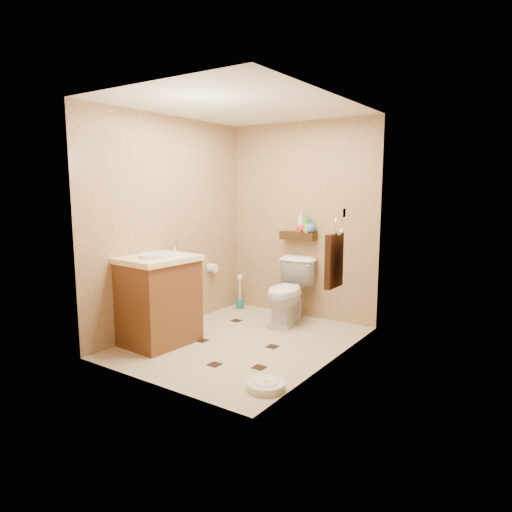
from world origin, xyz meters
The scene contains 20 objects.
ground centered at (0.00, 0.00, 0.00)m, with size 2.50×2.50×0.00m, color tan.
wall_back centered at (0.00, 1.25, 1.20)m, with size 2.00×0.04×2.40m, color tan.
wall_front centered at (0.00, -1.25, 1.20)m, with size 2.00×0.04×2.40m, color tan.
wall_left centered at (-1.00, 0.00, 1.20)m, with size 0.04×2.50×2.40m, color tan.
wall_right centered at (1.00, 0.00, 1.20)m, with size 0.04×2.50×2.40m, color tan.
ceiling centered at (0.00, 0.00, 2.40)m, with size 2.00×2.50×0.02m, color silver.
wall_shelf centered at (0.00, 1.17, 1.02)m, with size 0.46×0.14×0.10m, color #3A230F.
floor_accents centered at (0.03, -0.02, 0.00)m, with size 1.15×1.35×0.01m.
toilet centered at (0.07, 0.83, 0.39)m, with size 0.43×0.76×0.77m, color white.
vanity centered at (-0.70, -0.51, 0.47)m, with size 0.66×0.78×1.06m.
bathroom_scale centered at (0.82, -0.80, 0.03)m, with size 0.37×0.37×0.06m.
toilet_brush centered at (-0.82, 1.07, 0.16)m, with size 0.11×0.11×0.46m.
towel_ring centered at (0.91, 0.25, 0.95)m, with size 0.12×0.30×0.76m.
toilet_paper centered at (-0.94, 0.65, 0.60)m, with size 0.12×0.11×0.12m.
bottle_a centered at (0.04, 1.17, 1.19)m, with size 0.09×0.09×0.24m, color silver.
bottle_b centered at (0.04, 1.17, 1.14)m, with size 0.07×0.07×0.15m, color #F3FF35.
bottle_c centered at (0.04, 1.17, 1.15)m, with size 0.12×0.12×0.16m, color #EA1B48.
bottle_d centered at (0.11, 1.17, 1.18)m, with size 0.09×0.09×0.23m, color green.
bottle_e centered at (0.13, 1.17, 1.15)m, with size 0.07×0.07×0.16m, color #FFD254.
bottle_f centered at (0.17, 1.17, 1.15)m, with size 0.12×0.12×0.15m, color #4666B0.
Camera 1 is at (2.72, -3.73, 1.63)m, focal length 32.00 mm.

